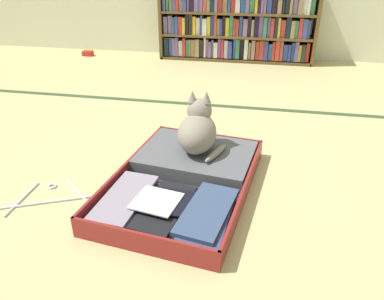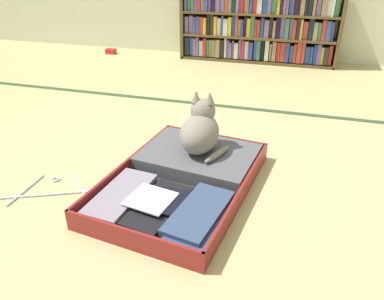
{
  "view_description": "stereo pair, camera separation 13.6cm",
  "coord_description": "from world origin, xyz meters",
  "px_view_note": "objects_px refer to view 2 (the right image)",
  "views": [
    {
      "loc": [
        0.28,
        -1.46,
        0.96
      ],
      "look_at": [
        -0.0,
        0.0,
        0.16
      ],
      "focal_mm": 34.97,
      "sensor_mm": 36.0,
      "label": 1
    },
    {
      "loc": [
        0.41,
        -1.43,
        0.96
      ],
      "look_at": [
        -0.0,
        0.0,
        0.16
      ],
      "focal_mm": 34.97,
      "sensor_mm": 36.0,
      "label": 2
    }
  ],
  "objects_px": {
    "bookshelf": "(258,26)",
    "small_red_pouch": "(111,51)",
    "open_suitcase": "(185,177)",
    "clothes_hanger": "(52,189)",
    "black_cat": "(201,130)"
  },
  "relations": [
    {
      "from": "clothes_hanger",
      "to": "black_cat",
      "type": "bearing_deg",
      "value": 34.62
    },
    {
      "from": "black_cat",
      "to": "clothes_hanger",
      "type": "height_order",
      "value": "black_cat"
    },
    {
      "from": "bookshelf",
      "to": "small_red_pouch",
      "type": "distance_m",
      "value": 1.54
    },
    {
      "from": "black_cat",
      "to": "clothes_hanger",
      "type": "xyz_separation_m",
      "value": [
        -0.59,
        -0.41,
        -0.19
      ]
    },
    {
      "from": "open_suitcase",
      "to": "small_red_pouch",
      "type": "relative_size",
      "value": 9.28
    },
    {
      "from": "clothes_hanger",
      "to": "small_red_pouch",
      "type": "distance_m",
      "value": 2.56
    },
    {
      "from": "black_cat",
      "to": "clothes_hanger",
      "type": "relative_size",
      "value": 0.67
    },
    {
      "from": "bookshelf",
      "to": "small_red_pouch",
      "type": "relative_size",
      "value": 14.84
    },
    {
      "from": "black_cat",
      "to": "small_red_pouch",
      "type": "xyz_separation_m",
      "value": [
        -1.51,
        1.99,
        -0.17
      ]
    },
    {
      "from": "open_suitcase",
      "to": "clothes_hanger",
      "type": "height_order",
      "value": "open_suitcase"
    },
    {
      "from": "clothes_hanger",
      "to": "small_red_pouch",
      "type": "height_order",
      "value": "small_red_pouch"
    },
    {
      "from": "open_suitcase",
      "to": "black_cat",
      "type": "relative_size",
      "value": 3.23
    },
    {
      "from": "open_suitcase",
      "to": "black_cat",
      "type": "xyz_separation_m",
      "value": [
        0.02,
        0.19,
        0.15
      ]
    },
    {
      "from": "bookshelf",
      "to": "small_red_pouch",
      "type": "height_order",
      "value": "bookshelf"
    },
    {
      "from": "bookshelf",
      "to": "black_cat",
      "type": "bearing_deg",
      "value": -89.95
    }
  ]
}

